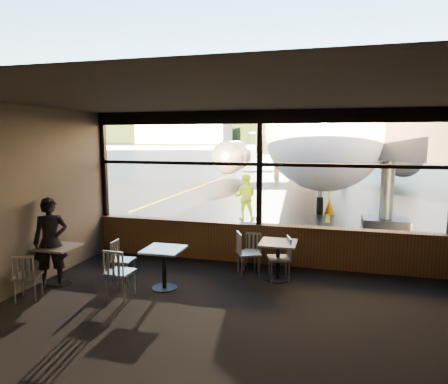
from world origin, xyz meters
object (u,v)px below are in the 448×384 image
at_px(cafe_table_mid, 164,269).
at_px(chair_near_n, 252,252).
at_px(chair_left_s, 28,276).
at_px(cone_nose, 330,207).
at_px(ground_crew, 245,197).
at_px(jet_bridge, 395,156).
at_px(passenger, 51,242).
at_px(chair_mid_s, 120,273).
at_px(cafe_table_near, 278,261).
at_px(chair_near_e, 279,259).
at_px(chair_near_w, 249,254).
at_px(cafe_table_left, 59,265).
at_px(chair_mid_w, 123,261).
at_px(airliner, 313,95).

bearing_deg(cafe_table_mid, chair_near_n, 48.28).
xyz_separation_m(chair_left_s, cone_nose, (5.17, 9.88, -0.16)).
bearing_deg(ground_crew, jet_bridge, -179.60).
height_order(chair_left_s, passenger, passenger).
height_order(cafe_table_mid, cone_nose, cafe_table_mid).
relative_size(chair_mid_s, ground_crew, 0.58).
bearing_deg(chair_near_n, cafe_table_near, 137.64).
relative_size(chair_near_e, chair_near_w, 0.96).
distance_m(chair_near_e, chair_mid_s, 3.13).
distance_m(chair_near_e, chair_near_n, 0.86).
bearing_deg(jet_bridge, ground_crew, -173.13).
height_order(cafe_table_left, chair_mid_s, chair_mid_s).
xyz_separation_m(cafe_table_left, chair_left_s, (-0.01, -0.83, 0.05)).
height_order(chair_mid_s, chair_left_s, chair_mid_s).
distance_m(jet_bridge, cone_nose, 3.11).
bearing_deg(chair_mid_w, cafe_table_left, -68.33).
bearing_deg(cone_nose, chair_near_n, -102.66).
bearing_deg(chair_near_e, chair_mid_w, 88.17).
relative_size(cafe_table_near, ground_crew, 0.49).
xyz_separation_m(cafe_table_near, chair_mid_w, (-3.04, -0.82, 0.01)).
distance_m(chair_near_e, cone_nose, 7.79).
relative_size(chair_mid_s, chair_mid_w, 1.13).
distance_m(airliner, chair_near_e, 20.76).
relative_size(cafe_table_near, passenger, 0.46).
xyz_separation_m(jet_bridge, cafe_table_mid, (-5.07, -7.54, -1.88)).
relative_size(chair_left_s, ground_crew, 0.54).
relative_size(airliner, chair_left_s, 42.46).
xyz_separation_m(chair_left_s, passenger, (-0.09, 0.75, 0.43)).
distance_m(cafe_table_left, ground_crew, 7.58).
relative_size(cafe_table_left, chair_near_w, 0.81).
relative_size(jet_bridge, chair_mid_w, 12.66).
height_order(jet_bridge, cafe_table_near, jet_bridge).
relative_size(chair_near_n, passenger, 0.46).
xyz_separation_m(cafe_table_near, chair_near_n, (-0.64, 0.53, -0.00)).
bearing_deg(chair_mid_w, chair_mid_s, 22.92).
bearing_deg(chair_near_w, ground_crew, 167.73).
bearing_deg(passenger, chair_mid_s, -39.31).
height_order(cafe_table_mid, chair_mid_w, chair_mid_w).
distance_m(chair_mid_w, ground_crew, 6.82).
bearing_deg(chair_near_n, chair_near_w, 88.66).
xyz_separation_m(airliner, chair_mid_w, (-2.67, -20.89, -5.29)).
distance_m(jet_bridge, chair_mid_s, 10.08).
height_order(chair_near_n, ground_crew, ground_crew).
distance_m(cafe_table_near, cone_nose, 7.77).
bearing_deg(cafe_table_mid, chair_left_s, -152.46).
xyz_separation_m(jet_bridge, chair_near_n, (-3.66, -5.97, -1.88)).
xyz_separation_m(chair_near_w, ground_crew, (-1.32, 5.80, 0.34)).
bearing_deg(chair_left_s, cafe_table_mid, 7.06).
xyz_separation_m(cafe_table_mid, cone_nose, (3.02, 8.76, -0.13)).
bearing_deg(cafe_table_left, ground_crew, 72.91).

